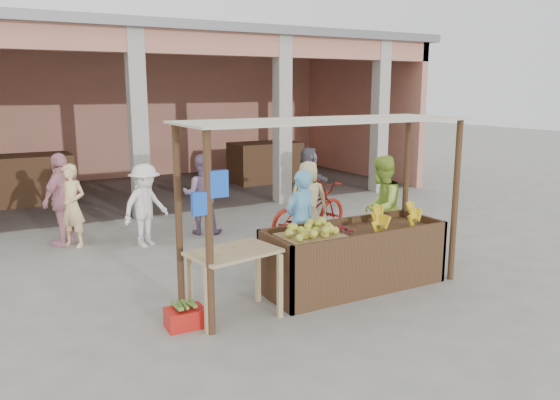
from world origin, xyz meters
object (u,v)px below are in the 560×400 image
red_crate (185,318)px  vendor_blue (301,218)px  side_table (234,262)px  fruit_stall (354,260)px  motorcycle (309,210)px  vendor_green (381,205)px

red_crate → vendor_blue: vendor_blue is taller
vendor_blue → red_crate: bearing=12.3°
side_table → vendor_blue: vendor_blue is taller
side_table → fruit_stall: bearing=-6.7°
red_crate → motorcycle: bearing=40.5°
side_table → red_crate: bearing=169.7°
fruit_stall → motorcycle: size_ratio=1.26×
side_table → red_crate: 0.88m
fruit_stall → vendor_green: (1.18, 0.87, 0.51)m
motorcycle → red_crate: bearing=112.4°
red_crate → vendor_green: bearing=17.2°
vendor_blue → motorcycle: 1.98m
side_table → vendor_green: bearing=7.3°
fruit_stall → vendor_blue: size_ratio=1.54×
fruit_stall → red_crate: (-2.56, -0.13, -0.28)m
vendor_blue → vendor_green: (1.48, -0.10, 0.06)m
side_table → red_crate: (-0.65, -0.00, -0.59)m
vendor_green → motorcycle: 1.76m
fruit_stall → motorcycle: motorcycle is taller
red_crate → vendor_blue: bearing=28.1°
fruit_stall → red_crate: size_ratio=5.86×
side_table → vendor_blue: (1.61, 1.09, 0.13)m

